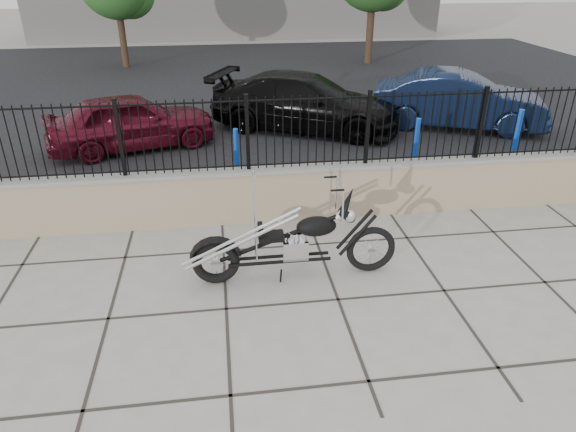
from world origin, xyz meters
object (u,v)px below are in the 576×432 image
Objects in this scene: car_black at (305,102)px; car_blue at (459,100)px; car_red at (131,121)px; chopper_motorcycle at (291,226)px.

car_blue is (4.04, -0.38, 0.01)m from car_black.
car_red is at bearing 115.51° from car_blue.
car_blue is at bearing 50.47° from chopper_motorcycle.
chopper_motorcycle is 8.50m from car_blue.
chopper_motorcycle is 0.63× the size of car_blue.
chopper_motorcycle reaches higher than car_blue.
car_red is 0.87× the size of car_blue.
chopper_motorcycle reaches higher than car_black.
car_red is 8.37m from car_blue.
car_blue is at bearing -104.07° from car_red.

